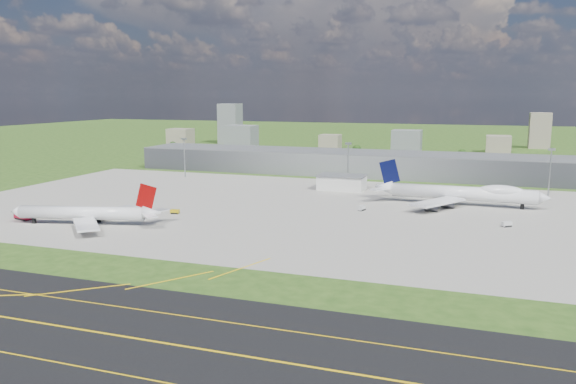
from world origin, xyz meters
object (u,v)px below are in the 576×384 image
(airliner_red_twin, at_px, (87,214))
(van_white_near, at_px, (362,208))
(airliner_blue_quad, at_px, (462,193))
(fire_truck, at_px, (23,215))
(tug_yellow, at_px, (175,212))
(crash_tender, at_px, (29,214))
(van_white_far, at_px, (507,224))

(airliner_red_twin, bearing_deg, van_white_near, -160.79)
(airliner_red_twin, xyz_separation_m, airliner_blue_quad, (146.91, 94.61, 1.24))
(fire_truck, relative_size, tug_yellow, 2.19)
(crash_tender, xyz_separation_m, tug_yellow, (57.00, 28.10, -0.60))
(airliner_blue_quad, height_order, van_white_far, airliner_blue_quad)
(crash_tender, height_order, van_white_far, crash_tender)
(airliner_red_twin, bearing_deg, van_white_far, -175.90)
(airliner_red_twin, distance_m, airliner_blue_quad, 174.74)
(fire_truck, distance_m, van_white_far, 206.75)
(fire_truck, relative_size, van_white_near, 1.94)
(van_white_far, bearing_deg, tug_yellow, 151.46)
(crash_tender, bearing_deg, fire_truck, -72.75)
(crash_tender, height_order, tug_yellow, crash_tender)
(crash_tender, distance_m, van_white_far, 206.16)
(airliner_blue_quad, bearing_deg, crash_tender, -151.58)
(crash_tender, bearing_deg, van_white_near, 35.78)
(fire_truck, bearing_deg, van_white_far, 28.14)
(tug_yellow, distance_m, van_white_far, 144.68)
(crash_tender, xyz_separation_m, van_white_far, (200.02, 49.95, -0.48))
(airliner_red_twin, xyz_separation_m, van_white_near, (102.91, 66.30, -3.62))
(van_white_near, bearing_deg, crash_tender, 134.38)
(airliner_blue_quad, distance_m, fire_truck, 204.00)
(airliner_blue_quad, bearing_deg, fire_truck, -150.51)
(airliner_blue_quad, bearing_deg, van_white_far, -63.46)
(crash_tender, relative_size, van_white_far, 1.45)
(crash_tender, relative_size, van_white_near, 1.32)
(airliner_red_twin, height_order, fire_truck, airliner_red_twin)
(crash_tender, bearing_deg, airliner_red_twin, 5.74)
(airliner_red_twin, xyz_separation_m, fire_truck, (-33.26, -0.98, -2.84))
(airliner_red_twin, distance_m, van_white_near, 122.47)
(airliner_blue_quad, relative_size, tug_yellow, 19.10)
(airliner_red_twin, relative_size, van_white_far, 14.45)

